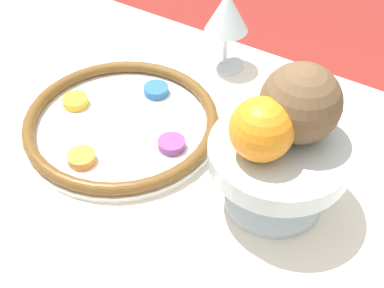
{
  "coord_description": "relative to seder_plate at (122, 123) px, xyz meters",
  "views": [
    {
      "loc": [
        0.32,
        -0.41,
        1.3
      ],
      "look_at": [
        0.01,
        0.08,
        0.75
      ],
      "focal_mm": 50.0,
      "sensor_mm": 36.0,
      "label": 1
    }
  ],
  "objects": [
    {
      "name": "fruit_stand",
      "position": [
        0.28,
        -0.01,
        0.07
      ],
      "size": [
        0.19,
        0.19,
        0.11
      ],
      "color": "silver",
      "rests_on": "dining_table"
    },
    {
      "name": "orange_fruit",
      "position": [
        0.26,
        -0.03,
        0.14
      ],
      "size": [
        0.08,
        0.08,
        0.08
      ],
      "color": "orange",
      "rests_on": "fruit_stand"
    },
    {
      "name": "coconut",
      "position": [
        0.28,
        0.03,
        0.15
      ],
      "size": [
        0.11,
        0.11,
        0.11
      ],
      "color": "brown",
      "rests_on": "fruit_stand"
    },
    {
      "name": "seder_plate",
      "position": [
        0.0,
        0.0,
        0.0
      ],
      "size": [
        0.32,
        0.32,
        0.03
      ],
      "color": "white",
      "rests_on": "dining_table"
    },
    {
      "name": "wine_glass",
      "position": [
        0.05,
        0.25,
        0.09
      ],
      "size": [
        0.08,
        0.08,
        0.15
      ],
      "color": "silver",
      "rests_on": "dining_table"
    }
  ]
}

